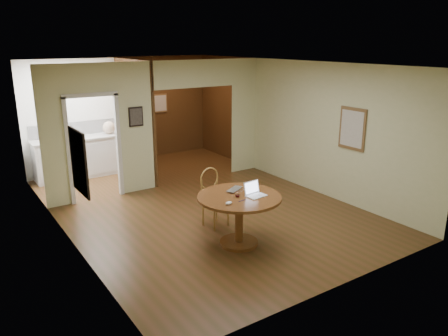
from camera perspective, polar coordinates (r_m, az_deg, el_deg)
floor at (r=7.76m, az=0.58°, el=-7.19°), size 5.00×5.00×0.00m
room_shell at (r=9.81m, az=-12.03°, el=5.35°), size 5.20×7.50×5.00m
dining_table at (r=6.77m, az=2.00°, el=-5.32°), size 1.30×1.30×0.81m
chair at (r=7.50m, az=-1.45°, el=-3.40°), size 0.48×0.48×1.02m
open_laptop at (r=6.71m, az=3.94°, el=-3.08°), size 0.32×0.28×0.21m
closed_laptop at (r=6.91m, az=1.75°, el=-2.89°), size 0.41×0.36×0.03m
mouse at (r=6.34m, az=0.63°, el=-4.60°), size 0.12×0.08×0.05m
wine_glass at (r=6.63m, az=1.77°, el=-3.43°), size 0.08×0.08×0.09m
pen at (r=6.49m, az=2.38°, el=-4.27°), size 0.13×0.02×0.01m
kitchen_cabinet at (r=10.74m, az=-18.35°, el=1.35°), size 2.06×0.60×0.94m
grocery_bag at (r=10.82m, az=-14.79°, el=5.12°), size 0.34×0.30×0.30m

